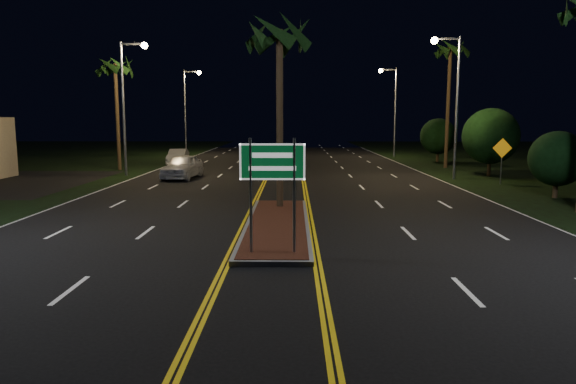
{
  "coord_description": "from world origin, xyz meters",
  "views": [
    {
      "loc": [
        0.58,
        -11.18,
        3.84
      ],
      "look_at": [
        0.43,
        2.55,
        1.9
      ],
      "focal_mm": 32.0,
      "sensor_mm": 36.0,
      "label": 1
    }
  ],
  "objects_px": {
    "palm_right_far": "(450,51)",
    "warning_sign": "(502,154)",
    "median_island": "(277,224)",
    "car_far": "(178,156)",
    "palm_median": "(280,35)",
    "shrub_mid": "(491,136)",
    "streetlight_right_far": "(392,102)",
    "car_near": "(182,164)",
    "shrub_near": "(557,159)",
    "palm_left_far": "(115,67)",
    "streetlight_left_far": "(188,102)",
    "streetlight_left_mid": "(128,93)",
    "shrub_far": "(438,136)",
    "streetlight_right_mid": "(452,91)",
    "highway_sign": "(272,173)"
  },
  "relations": [
    {
      "from": "streetlight_left_far",
      "to": "palm_right_far",
      "type": "relative_size",
      "value": 0.87
    },
    {
      "from": "palm_left_far",
      "to": "car_near",
      "type": "xyz_separation_m",
      "value": [
        6.05,
        -5.58,
        -6.83
      ]
    },
    {
      "from": "streetlight_right_mid",
      "to": "palm_left_far",
      "type": "relative_size",
      "value": 1.02
    },
    {
      "from": "median_island",
      "to": "streetlight_left_far",
      "type": "bearing_deg",
      "value": 106.0
    },
    {
      "from": "palm_median",
      "to": "car_far",
      "type": "bearing_deg",
      "value": 112.83
    },
    {
      "from": "streetlight_right_far",
      "to": "palm_right_far",
      "type": "xyz_separation_m",
      "value": [
        2.19,
        -12.0,
        3.49
      ]
    },
    {
      "from": "streetlight_left_far",
      "to": "palm_right_far",
      "type": "height_order",
      "value": "palm_right_far"
    },
    {
      "from": "palm_right_far",
      "to": "shrub_far",
      "type": "bearing_deg",
      "value": 80.54
    },
    {
      "from": "shrub_mid",
      "to": "median_island",
      "type": "bearing_deg",
      "value": -129.47
    },
    {
      "from": "streetlight_right_far",
      "to": "shrub_far",
      "type": "distance_m",
      "value": 7.56
    },
    {
      "from": "shrub_near",
      "to": "car_far",
      "type": "height_order",
      "value": "shrub_near"
    },
    {
      "from": "car_near",
      "to": "car_far",
      "type": "distance_m",
      "value": 10.57
    },
    {
      "from": "streetlight_right_far",
      "to": "shrub_near",
      "type": "xyz_separation_m",
      "value": [
        2.89,
        -28.0,
        -3.71
      ]
    },
    {
      "from": "palm_median",
      "to": "shrub_mid",
      "type": "xyz_separation_m",
      "value": [
        14.0,
        13.5,
        -4.55
      ]
    },
    {
      "from": "streetlight_left_far",
      "to": "car_near",
      "type": "distance_m",
      "value": 22.43
    },
    {
      "from": "shrub_near",
      "to": "car_far",
      "type": "bearing_deg",
      "value": 140.72
    },
    {
      "from": "streetlight_left_mid",
      "to": "car_near",
      "type": "bearing_deg",
      "value": -22.22
    },
    {
      "from": "palm_right_far",
      "to": "palm_left_far",
      "type": "bearing_deg",
      "value": -175.53
    },
    {
      "from": "palm_median",
      "to": "shrub_mid",
      "type": "height_order",
      "value": "palm_median"
    },
    {
      "from": "shrub_near",
      "to": "car_near",
      "type": "xyz_separation_m",
      "value": [
        -20.25,
        8.42,
        -1.03
      ]
    },
    {
      "from": "streetlight_left_far",
      "to": "streetlight_right_mid",
      "type": "xyz_separation_m",
      "value": [
        21.23,
        -22.0,
        0.0
      ]
    },
    {
      "from": "median_island",
      "to": "car_near",
      "type": "height_order",
      "value": "car_near"
    },
    {
      "from": "streetlight_left_far",
      "to": "shrub_mid",
      "type": "bearing_deg",
      "value": -39.1
    },
    {
      "from": "warning_sign",
      "to": "streetlight_right_far",
      "type": "bearing_deg",
      "value": 93.08
    },
    {
      "from": "median_island",
      "to": "streetlight_left_far",
      "type": "xyz_separation_m",
      "value": [
        -10.61,
        37.0,
        5.57
      ]
    },
    {
      "from": "shrub_mid",
      "to": "car_far",
      "type": "bearing_deg",
      "value": 159.61
    },
    {
      "from": "streetlight_left_far",
      "to": "car_near",
      "type": "bearing_deg",
      "value": -79.84
    },
    {
      "from": "streetlight_right_far",
      "to": "car_near",
      "type": "bearing_deg",
      "value": -131.56
    },
    {
      "from": "streetlight_right_mid",
      "to": "car_near",
      "type": "xyz_separation_m",
      "value": [
        -17.36,
        0.42,
        -4.74
      ]
    },
    {
      "from": "shrub_far",
      "to": "warning_sign",
      "type": "height_order",
      "value": "shrub_far"
    },
    {
      "from": "warning_sign",
      "to": "streetlight_left_mid",
      "type": "bearing_deg",
      "value": 165.99
    },
    {
      "from": "palm_right_far",
      "to": "streetlight_right_far",
      "type": "bearing_deg",
      "value": 100.33
    },
    {
      "from": "streetlight_right_far",
      "to": "car_near",
      "type": "distance_m",
      "value": 26.59
    },
    {
      "from": "car_near",
      "to": "palm_left_far",
      "type": "bearing_deg",
      "value": 143.36
    },
    {
      "from": "palm_median",
      "to": "palm_right_far",
      "type": "distance_m",
      "value": 23.4
    },
    {
      "from": "shrub_near",
      "to": "streetlight_right_mid",
      "type": "bearing_deg",
      "value": 109.84
    },
    {
      "from": "palm_median",
      "to": "highway_sign",
      "type": "bearing_deg",
      "value": -90.0
    },
    {
      "from": "shrub_near",
      "to": "shrub_mid",
      "type": "xyz_separation_m",
      "value": [
        0.5,
        10.0,
        0.78
      ]
    },
    {
      "from": "palm_median",
      "to": "car_far",
      "type": "height_order",
      "value": "palm_median"
    },
    {
      "from": "palm_median",
      "to": "palm_right_far",
      "type": "relative_size",
      "value": 0.81
    },
    {
      "from": "warning_sign",
      "to": "car_near",
      "type": "bearing_deg",
      "value": 168.28
    },
    {
      "from": "streetlight_left_mid",
      "to": "car_near",
      "type": "distance_m",
      "value": 6.32
    },
    {
      "from": "palm_median",
      "to": "palm_right_far",
      "type": "xyz_separation_m",
      "value": [
        12.8,
        19.5,
        1.87
      ]
    },
    {
      "from": "streetlight_left_far",
      "to": "shrub_near",
      "type": "xyz_separation_m",
      "value": [
        24.11,
        -30.0,
        -3.71
      ]
    },
    {
      "from": "streetlight_right_far",
      "to": "palm_left_far",
      "type": "distance_m",
      "value": 27.36
    },
    {
      "from": "median_island",
      "to": "car_far",
      "type": "height_order",
      "value": "car_far"
    },
    {
      "from": "warning_sign",
      "to": "palm_right_far",
      "type": "bearing_deg",
      "value": 87.98
    },
    {
      "from": "palm_right_far",
      "to": "warning_sign",
      "type": "bearing_deg",
      "value": -89.24
    },
    {
      "from": "palm_right_far",
      "to": "car_near",
      "type": "xyz_separation_m",
      "value": [
        -19.55,
        -7.58,
        -8.23
      ]
    },
    {
      "from": "shrub_near",
      "to": "warning_sign",
      "type": "xyz_separation_m",
      "value": [
        -0.56,
        5.32,
        -0.13
      ]
    }
  ]
}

